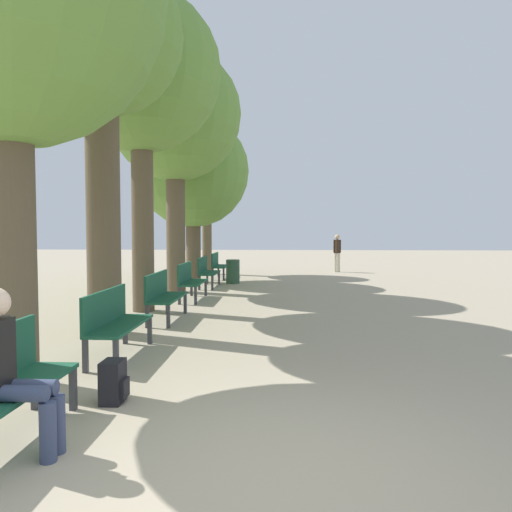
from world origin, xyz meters
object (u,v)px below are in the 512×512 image
Objects in this scene: bench_row_1 at (114,318)px; bench_row_2 at (163,293)px; tree_row_4 at (193,172)px; backpack at (114,382)px; bench_row_5 at (218,264)px; person_seated at (11,367)px; bench_row_4 at (206,270)px; tree_row_5 at (207,160)px; tree_row_2 at (141,74)px; trash_bin at (233,272)px; tree_row_3 at (175,116)px; pedestrian_near at (337,251)px; tree_row_1 at (101,43)px; bench_row_3 at (189,279)px.

bench_row_1 and bench_row_2 have the same top height.
tree_row_4 is 12.96× the size of backpack.
person_seated is (0.24, -14.09, 0.16)m from bench_row_5.
bench_row_4 is 0.28× the size of tree_row_5.
tree_row_2 is (-0.67, -4.50, 4.45)m from bench_row_4.
trash_bin is at bearing 89.54° from backpack.
bench_row_2 is 0.24× the size of tree_row_3.
bench_row_2 is at bearing -86.22° from tree_row_5.
bench_row_1 is 1.05× the size of pedestrian_near.
tree_row_2 reaches higher than tree_row_4.
bench_row_1 is 2.11× the size of trash_bin.
bench_row_1 is at bearing -86.13° from tree_row_4.
bench_row_5 is at bearing -147.16° from pedestrian_near.
person_seated reaches higher than bench_row_1.
bench_row_1 is at bearing -80.12° from tree_row_2.
bench_row_1 is at bearing -107.98° from pedestrian_near.
tree_row_5 is at bearing 110.64° from bench_row_5.
tree_row_4 is at bearing 93.87° from bench_row_1.
tree_row_1 is 14.12m from pedestrian_near.
pedestrian_near is at bearing 75.77° from person_seated.
bench_row_2 is 0.24× the size of tree_row_2.
tree_row_5 reaches higher than bench_row_2.
bench_row_4 is at bearing 81.58° from tree_row_2.
tree_row_3 is (0.00, 3.28, -0.13)m from tree_row_2.
pedestrian_near is at bearing 72.02° from bench_row_1.
bench_row_4 is at bearing -81.66° from tree_row_5.
bench_row_2 is 1.26× the size of person_seated.
tree_row_3 is at bearing 95.35° from bench_row_1.
tree_row_2 reaches higher than tree_row_1.
tree_row_4 is 12.19m from backpack.
tree_row_4 is at bearing 90.00° from tree_row_1.
bench_row_2 is 0.29× the size of tree_row_4.
tree_row_3 is at bearing 113.12° from bench_row_3.
tree_row_5 reaches higher than person_seated.
bench_row_1 is 1.91m from backpack.
tree_row_4 is (-0.67, 7.07, 3.12)m from bench_row_2.
trash_bin is (1.36, 5.58, -4.59)m from tree_row_2.
person_seated reaches higher than bench_row_5.
person_seated is 1.35m from backpack.
tree_row_4 is at bearing 96.24° from backpack.
tree_row_5 is at bearing 94.96° from backpack.
tree_row_5 reaches higher than bench_row_1.
tree_row_1 is 2.34m from tree_row_2.
tree_row_3 reaches higher than tree_row_4.
tree_row_5 is (-0.67, 1.77, 3.92)m from bench_row_5.
trash_bin is at bearing 76.30° from tree_row_2.
tree_row_2 is 7.35m from trash_bin.
bench_row_2 is 8.32m from bench_row_5.
bench_row_2 is 2.77m from bench_row_3.
bench_row_5 is (0.00, 2.77, 0.00)m from bench_row_4.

